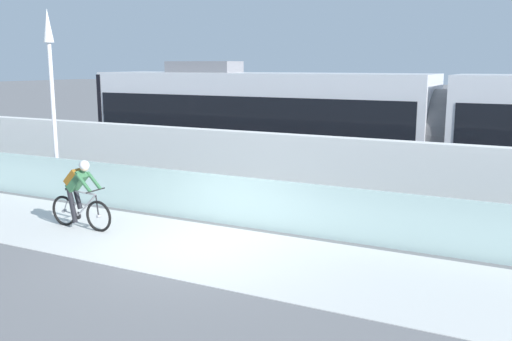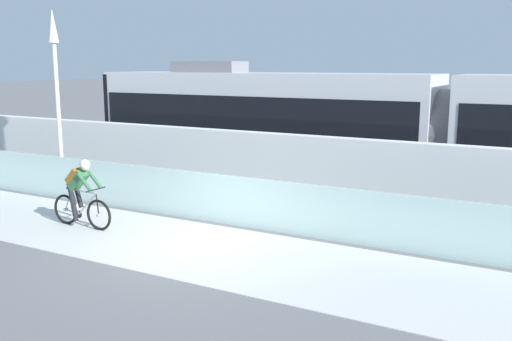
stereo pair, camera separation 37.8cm
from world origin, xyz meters
name	(u,v)px [view 2 (the right image)]	position (x,y,z in m)	size (l,w,h in m)	color
ground_plane	(192,248)	(0.00, 0.00, 0.00)	(200.00, 200.00, 0.00)	slate
bike_path_deck	(192,247)	(0.00, 0.00, 0.01)	(32.00, 3.20, 0.01)	silver
glass_parapet	(237,201)	(0.00, 1.85, 0.59)	(32.00, 0.05, 1.18)	silver
concrete_barrier_wall	(273,171)	(0.00, 3.65, 0.99)	(32.00, 0.36, 1.98)	silver
tram_rail_near	(310,190)	(0.00, 6.13, 0.00)	(32.00, 0.08, 0.01)	#595654
tram_rail_far	(328,182)	(0.00, 7.57, 0.00)	(32.00, 0.08, 0.01)	#595654
tram	(446,132)	(3.68, 6.85, 1.89)	(22.56, 2.54, 3.81)	silver
cyclist_on_bike	(80,194)	(-3.08, 0.00, 0.80)	(1.77, 0.58, 1.61)	black
lamp_post_antenna	(56,80)	(-6.03, 2.15, 3.29)	(0.28, 0.28, 5.20)	gray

